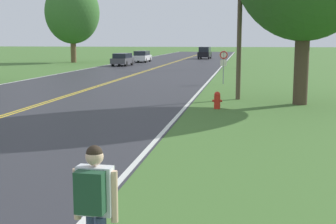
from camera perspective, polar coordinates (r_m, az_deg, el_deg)
hitchhiker_person at (r=6.17m, az=-8.97°, el=-10.36°), size 0.60×0.44×1.78m
fire_hydrant at (r=21.26m, az=6.02°, el=1.47°), size 0.45×0.29×0.78m
traffic_sign at (r=33.09m, az=6.80°, el=6.42°), size 0.60×0.10×2.34m
utility_pole_midground at (r=24.69m, az=8.78°, el=13.00°), size 1.80×0.24×9.57m
utility_pole_far at (r=51.75m, az=8.77°, el=10.70°), size 1.80×0.24×9.45m
tree_behind_sign at (r=65.68m, az=-11.59°, el=11.81°), size 7.31×7.31×10.94m
car_dark_grey_hatchback_approaching at (r=56.30m, az=-5.57°, el=6.44°), size 1.96×4.13×1.49m
car_white_suv_mid_near at (r=65.05m, az=-3.20°, el=6.81°), size 1.88×4.27×1.55m
car_black_suv_mid_far at (r=76.54m, az=4.50°, el=7.23°), size 2.02×4.11×1.93m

